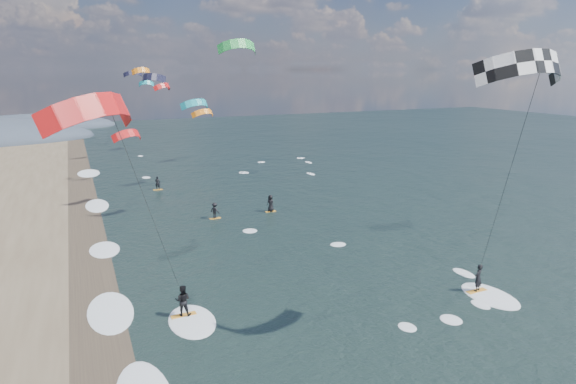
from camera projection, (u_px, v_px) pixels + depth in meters
name	position (u px, v px, depth m)	size (l,w,h in m)	color
wet_sand_strip	(102.00, 360.00, 23.85)	(3.00, 240.00, 0.00)	#382D23
kitesurfer_near_a	(529.00, 118.00, 22.61)	(7.86, 8.40, 15.34)	orange
kitesurfer_near_b	(139.00, 185.00, 21.08)	(7.23, 9.32, 13.75)	orange
far_kitesurfers	(224.00, 202.00, 49.18)	(10.02, 14.81, 1.76)	orange
bg_kite_field	(167.00, 86.00, 67.83)	(16.80, 61.33, 9.70)	orange
shoreline_surf	(119.00, 312.00, 28.52)	(2.40, 79.40, 0.11)	white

